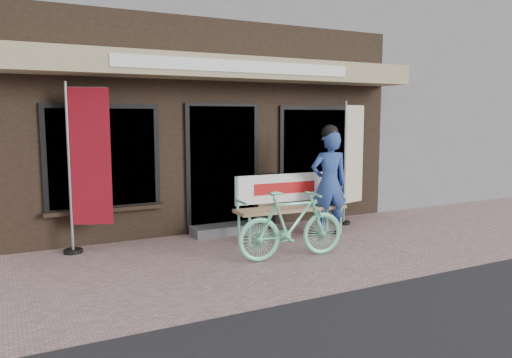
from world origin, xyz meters
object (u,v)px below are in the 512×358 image
nobori_red (87,166)px  nobori_cream (352,161)px  menu_stand (265,201)px  person (329,181)px  bench (288,200)px  bicycle (292,225)px

nobori_red → nobori_cream: (4.70, -0.09, -0.11)m
nobori_red → menu_stand: size_ratio=2.51×
person → bench: bearing=171.7°
bench → nobori_red: nobori_red is taller
bench → person: (0.65, -0.25, 0.31)m
bench → person: size_ratio=1.04×
bicycle → nobori_red: 3.04m
bench → nobori_cream: size_ratio=0.85×
bench → menu_stand: bench is taller
bench → nobori_cream: (1.60, 0.35, 0.56)m
nobori_red → nobori_cream: nobori_red is taller
nobori_red → nobori_cream: size_ratio=1.10×
bicycle → menu_stand: menu_stand is taller
bench → nobori_cream: 1.73m
bench → nobori_red: bearing=174.4°
bench → menu_stand: bearing=106.4°
nobori_cream → menu_stand: 1.87m
nobori_cream → person: bearing=-163.1°
bench → person: 0.76m
menu_stand → bench: bearing=-95.9°
person → nobori_cream: size_ratio=0.82×
menu_stand → bicycle: bearing=-126.2°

